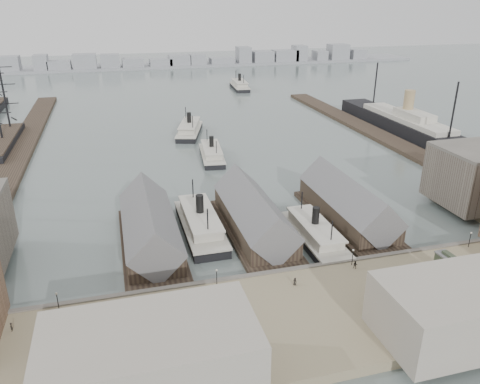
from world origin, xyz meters
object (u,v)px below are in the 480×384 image
object	(u,v)px
ferry_docked_west	(200,223)
ocean_steamer	(406,125)
horse_cart_center	(220,305)
horse_cart_right	(389,304)
tram	(456,270)
horse_cart_left	(71,346)

from	to	relation	value
ferry_docked_west	ocean_steamer	xyz separation A→B (m)	(105.00, 68.52, 1.57)
horse_cart_center	horse_cart_right	bearing A→B (deg)	-101.11
tram	horse_cart_center	world-z (taller)	tram
ferry_docked_west	ocean_steamer	distance (m)	125.39
ferry_docked_west	horse_cart_center	xyz separation A→B (m)	(-3.11, -35.10, 0.27)
horse_cart_center	horse_cart_right	size ratio (longest dim) A/B	1.02
tram	horse_cart_right	distance (m)	19.27
ocean_steamer	horse_cart_left	size ratio (longest dim) A/B	21.27
horse_cart_center	ocean_steamer	bearing A→B (deg)	-42.42
ocean_steamer	ferry_docked_west	bearing A→B (deg)	-146.87
ferry_docked_west	horse_cart_right	world-z (taller)	ferry_docked_west
horse_cart_left	horse_cart_right	size ratio (longest dim) A/B	0.94
ferry_docked_west	horse_cart_center	distance (m)	35.23
ferry_docked_west	ocean_steamer	bearing A→B (deg)	33.13
tram	horse_cart_left	size ratio (longest dim) A/B	2.43
ferry_docked_west	horse_cart_left	bearing A→B (deg)	-126.50
ocean_steamer	tram	size ratio (longest dim) A/B	8.77
ferry_docked_west	horse_cart_left	xyz separation A→B (m)	(-29.19, -39.45, 0.27)
tram	horse_cart_left	distance (m)	75.26
ocean_steamer	tram	xyz separation A→B (m)	(-58.96, -106.68, -0.15)
horse_cart_right	horse_cart_center	bearing A→B (deg)	88.46
ferry_docked_west	horse_cart_right	distance (m)	51.24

